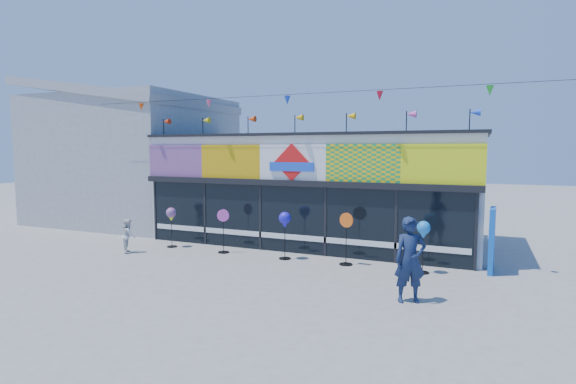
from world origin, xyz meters
The scene contains 11 objects.
ground centered at (0.00, 0.00, 0.00)m, with size 80.00×80.00×0.00m, color slate.
kite_shop centered at (0.00, 5.94, 2.05)m, with size 16.00×5.70×5.31m.
neighbour_building centered at (-10.00, 7.00, 3.20)m, with size 8.18×7.20×6.87m.
blue_sign centered at (6.22, 3.40, 0.94)m, with size 0.20×0.94×1.87m.
spinner_0 centered at (-4.36, 2.51, 1.15)m, with size 0.36×0.36×1.44m.
spinner_1 centered at (-2.16, 2.48, 0.79)m, with size 0.42×0.38×1.50m.
spinner_2 centered at (0.13, 2.50, 1.23)m, with size 0.39×0.39×1.54m.
spinner_3 centered at (2.15, 2.57, 0.85)m, with size 0.45×0.41×1.61m.
spinner_4 centered at (4.42, 2.54, 1.21)m, with size 0.38×0.38×1.51m.
adult_man centered at (4.43, -0.11, 0.99)m, with size 0.73×0.48×1.99m, color #152244.
child centered at (-5.18, 1.24, 0.58)m, with size 0.57×0.33×1.17m, color silver.
Camera 1 is at (5.85, -10.55, 3.53)m, focal length 28.00 mm.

